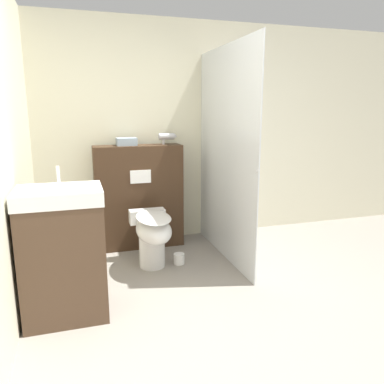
# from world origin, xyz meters

# --- Properties ---
(ground_plane) EXTENTS (12.00, 12.00, 0.00)m
(ground_plane) POSITION_xyz_m (0.00, 0.00, 0.00)
(ground_plane) COLOR gray
(wall_back) EXTENTS (8.00, 0.06, 2.50)m
(wall_back) POSITION_xyz_m (0.00, 2.23, 1.25)
(wall_back) COLOR beige
(wall_back) RESTS_ON ground_plane
(partition_panel) EXTENTS (0.95, 0.29, 1.14)m
(partition_panel) POSITION_xyz_m (-0.29, 2.00, 0.57)
(partition_panel) COLOR #3D2819
(partition_panel) RESTS_ON ground_plane
(shower_glass) EXTENTS (0.04, 1.50, 2.13)m
(shower_glass) POSITION_xyz_m (0.50, 1.45, 1.06)
(shower_glass) COLOR silver
(shower_glass) RESTS_ON ground_plane
(toilet) EXTENTS (0.36, 0.68, 0.54)m
(toilet) POSITION_xyz_m (-0.28, 1.35, 0.35)
(toilet) COLOR white
(toilet) RESTS_ON ground_plane
(sink_vanity) EXTENTS (0.59, 0.46, 1.12)m
(sink_vanity) POSITION_xyz_m (-1.06, 0.70, 0.49)
(sink_vanity) COLOR #473323
(sink_vanity) RESTS_ON ground_plane
(hair_drier) EXTENTS (0.21, 0.07, 0.12)m
(hair_drier) POSITION_xyz_m (0.04, 2.03, 1.22)
(hair_drier) COLOR #B7B7BC
(hair_drier) RESTS_ON partition_panel
(folded_towel) EXTENTS (0.21, 0.18, 0.08)m
(folded_towel) POSITION_xyz_m (-0.41, 2.02, 1.18)
(folded_towel) COLOR #8C9EAD
(folded_towel) RESTS_ON partition_panel
(spare_toilet_roll) EXTENTS (0.11, 0.11, 0.11)m
(spare_toilet_roll) POSITION_xyz_m (-0.01, 1.36, 0.05)
(spare_toilet_roll) COLOR white
(spare_toilet_roll) RESTS_ON ground_plane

